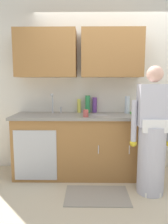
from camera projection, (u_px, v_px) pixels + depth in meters
ground_plane at (121, 198)px, 2.59m from camera, size 9.00×9.00×0.00m
kitchen_wall_with_uppers at (105, 79)px, 3.38m from camera, size 4.80×0.44×2.70m
counter_cabinet at (79, 146)px, 3.23m from camera, size 1.90×0.62×0.90m
countertop at (79, 116)px, 3.17m from camera, size 1.96×0.66×0.04m
sink at (54, 115)px, 3.18m from camera, size 0.50×0.36×0.35m
person_at_sink at (152, 141)px, 2.65m from camera, size 0.55×0.34×1.62m
floor_mat at (97, 196)px, 2.65m from camera, size 0.80×0.50×0.01m
bottle_dish_liquid at (88, 104)px, 3.35m from camera, size 0.08×0.08×0.27m
bottle_cleaner_spray at (79, 106)px, 3.37m from camera, size 0.06×0.06×0.22m
bottle_water_short at (95, 105)px, 3.38m from camera, size 0.07×0.07×0.24m
bottle_soap at (127, 105)px, 3.28m from camera, size 0.08×0.08×0.27m
cup_by_sink at (86, 113)px, 2.94m from camera, size 0.08×0.08×0.10m
knife_on_counter at (99, 115)px, 3.11m from camera, size 0.24×0.08×0.01m
sponge at (134, 113)px, 3.22m from camera, size 0.11×0.07×0.03m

